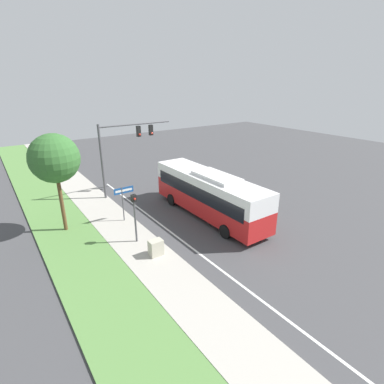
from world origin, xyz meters
TOP-DOWN VIEW (x-y plane):
  - ground_plane at (0.00, 0.00)m, footprint 80.00×80.00m
  - sidewalk at (-6.20, 0.00)m, footprint 2.80×80.00m
  - grass_verge at (-9.40, 0.00)m, footprint 3.60×80.00m
  - lane_divider_near at (-3.60, 0.00)m, footprint 0.14×30.00m
  - bus at (0.05, 3.64)m, footprint 2.64×10.62m
  - signal_gantry at (-3.06, 11.28)m, footprint 6.50×0.41m
  - pedestrian_signal at (-6.06, 3.05)m, footprint 0.28×0.34m
  - street_sign at (-5.44, 6.27)m, footprint 1.43×0.08m
  - utility_cabinet at (-5.82, 0.99)m, footprint 0.78×0.55m
  - roadside_tree at (-9.27, 7.26)m, footprint 3.07×3.07m

SIDE VIEW (x-z plane):
  - ground_plane at x=0.00m, z-range 0.00..0.00m
  - lane_divider_near at x=-3.60m, z-range 0.00..0.01m
  - grass_verge at x=-9.40m, z-range 0.00..0.10m
  - sidewalk at x=-6.20m, z-range 0.00..0.12m
  - utility_cabinet at x=-5.82m, z-range 0.12..1.06m
  - bus at x=0.05m, z-range 0.16..3.57m
  - street_sign at x=-5.44m, z-range 0.57..3.21m
  - pedestrian_signal at x=-6.06m, z-range 0.57..3.79m
  - signal_gantry at x=-3.06m, z-range 1.37..7.65m
  - roadside_tree at x=-9.27m, z-range 1.76..8.21m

